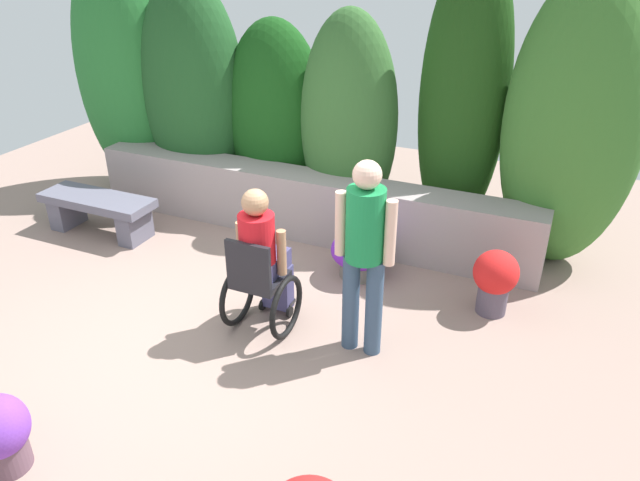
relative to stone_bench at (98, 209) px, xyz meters
name	(u,v)px	position (x,y,z in m)	size (l,w,h in m)	color
ground_plane	(205,331)	(2.15, -1.13, -0.30)	(10.85, 10.85, 0.00)	gray
stone_retaining_wall	(304,205)	(2.15, 0.92, 0.07)	(5.20, 0.45, 0.73)	gray
hedge_backdrop	(297,100)	(1.83, 1.44, 1.10)	(6.67, 1.08, 3.09)	#287431
stone_bench	(98,209)	(0.00, 0.00, 0.00)	(1.35, 0.46, 0.45)	slate
person_in_wheelchair	(262,265)	(2.59, -0.85, 0.33)	(0.53, 0.66, 1.33)	black
person_standing_companion	(364,247)	(3.48, -0.80, 0.67)	(0.49, 0.30, 1.67)	#364D68
flower_pot_red_accent	(359,253)	(3.04, 0.31, -0.05)	(0.57, 0.57, 0.47)	#626058
flower_pot_small_foreground	(495,279)	(4.39, 0.19, 0.05)	(0.41, 0.41, 0.62)	#524858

